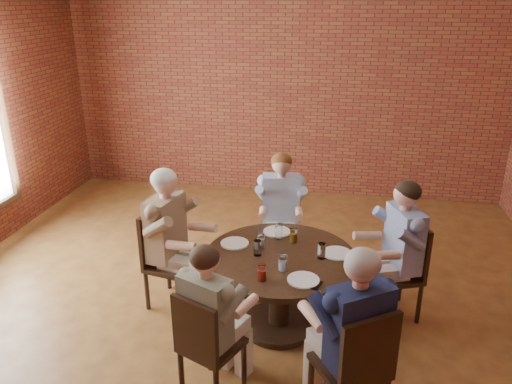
% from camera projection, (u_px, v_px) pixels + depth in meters
% --- Properties ---
extents(floor, '(7.00, 7.00, 0.00)m').
position_uv_depth(floor, '(236.00, 322.00, 4.72)').
color(floor, '#9F6B31').
rests_on(floor, ground).
extents(wall_back, '(7.00, 0.00, 7.00)m').
position_uv_depth(wall_back, '(284.00, 82.00, 7.31)').
color(wall_back, brown).
rests_on(wall_back, ground).
extents(dining_table, '(1.35, 1.35, 0.75)m').
position_uv_depth(dining_table, '(280.00, 277.00, 4.46)').
color(dining_table, black).
rests_on(dining_table, floor).
extents(chair_a, '(0.57, 0.57, 0.95)m').
position_uv_depth(chair_a, '(403.00, 266.00, 4.68)').
color(chair_a, black).
rests_on(chair_a, floor).
extents(diner_a, '(0.82, 0.75, 1.36)m').
position_uv_depth(diner_a, '(396.00, 251.00, 4.60)').
color(diner_a, '#4158AA').
rests_on(diner_a, floor).
extents(chair_b, '(0.47, 0.47, 0.93)m').
position_uv_depth(chair_b, '(281.00, 223.00, 5.59)').
color(chair_b, black).
rests_on(chair_b, floor).
extents(diner_b, '(0.60, 0.70, 1.33)m').
position_uv_depth(diner_b, '(281.00, 213.00, 5.45)').
color(diner_b, '#95A3BE').
rests_on(diner_b, floor).
extents(chair_c, '(0.55, 0.55, 0.98)m').
position_uv_depth(chair_c, '(165.00, 254.00, 4.87)').
color(chair_c, black).
rests_on(chair_c, floor).
extents(diner_c, '(0.81, 0.70, 1.41)m').
position_uv_depth(diner_c, '(172.00, 239.00, 4.77)').
color(diner_c, brown).
rests_on(diner_c, floor).
extents(chair_d, '(0.53, 0.53, 0.91)m').
position_uv_depth(chair_d, '(205.00, 343.00, 3.66)').
color(chair_d, black).
rests_on(chair_d, floor).
extents(diner_d, '(0.70, 0.76, 1.28)m').
position_uv_depth(diner_d, '(211.00, 322.00, 3.67)').
color(diner_d, gray).
rests_on(diner_d, floor).
extents(chair_e, '(0.62, 0.62, 0.96)m').
position_uv_depth(chair_e, '(358.00, 364.00, 3.42)').
color(chair_e, black).
rests_on(chair_e, floor).
extents(diner_e, '(0.84, 0.88, 1.38)m').
position_uv_depth(diner_e, '(352.00, 336.00, 3.44)').
color(diner_e, '#171F42').
rests_on(diner_e, floor).
extents(plate_a, '(0.26, 0.26, 0.01)m').
position_uv_depth(plate_a, '(337.00, 253.00, 4.41)').
color(plate_a, white).
rests_on(plate_a, dining_table).
extents(plate_b, '(0.26, 0.26, 0.01)m').
position_uv_depth(plate_b, '(277.00, 232.00, 4.81)').
color(plate_b, white).
rests_on(plate_b, dining_table).
extents(plate_c, '(0.26, 0.26, 0.01)m').
position_uv_depth(plate_c, '(235.00, 243.00, 4.58)').
color(plate_c, white).
rests_on(plate_c, dining_table).
extents(plate_d, '(0.26, 0.26, 0.01)m').
position_uv_depth(plate_d, '(303.00, 280.00, 3.99)').
color(plate_d, white).
rests_on(plate_d, dining_table).
extents(glass_a, '(0.07, 0.07, 0.14)m').
position_uv_depth(glass_a, '(322.00, 251.00, 4.31)').
color(glass_a, white).
rests_on(glass_a, dining_table).
extents(glass_b, '(0.07, 0.07, 0.14)m').
position_uv_depth(glass_b, '(294.00, 235.00, 4.59)').
color(glass_b, white).
rests_on(glass_b, dining_table).
extents(glass_c, '(0.07, 0.07, 0.14)m').
position_uv_depth(glass_c, '(279.00, 231.00, 4.67)').
color(glass_c, white).
rests_on(glass_c, dining_table).
extents(glass_d, '(0.07, 0.07, 0.14)m').
position_uv_depth(glass_d, '(261.00, 241.00, 4.49)').
color(glass_d, white).
rests_on(glass_d, dining_table).
extents(glass_e, '(0.07, 0.07, 0.14)m').
position_uv_depth(glass_e, '(258.00, 248.00, 4.37)').
color(glass_e, white).
rests_on(glass_e, dining_table).
extents(glass_f, '(0.07, 0.07, 0.14)m').
position_uv_depth(glass_f, '(262.00, 272.00, 3.98)').
color(glass_f, white).
rests_on(glass_f, dining_table).
extents(glass_g, '(0.07, 0.07, 0.14)m').
position_uv_depth(glass_g, '(283.00, 263.00, 4.12)').
color(glass_g, white).
rests_on(glass_g, dining_table).
extents(smartphone, '(0.11, 0.15, 0.01)m').
position_uv_depth(smartphone, '(316.00, 285.00, 3.93)').
color(smartphone, black).
rests_on(smartphone, dining_table).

